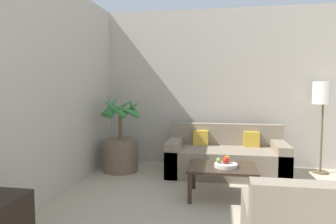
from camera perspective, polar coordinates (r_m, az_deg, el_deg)
wall_back at (r=5.47m, az=23.96°, el=4.25°), size 8.24×0.06×2.70m
potted_palm at (r=4.93m, az=-9.00°, el=-6.54°), size 0.66×0.72×1.28m
sofa_loveseat at (r=4.80m, az=10.94°, el=-8.52°), size 1.79×0.86×0.76m
floor_lamp at (r=5.26m, az=27.47°, el=2.54°), size 0.32×0.32×1.45m
coffee_table at (r=3.79m, az=10.26°, el=-10.88°), size 0.83×0.62×0.39m
fruit_bowl at (r=3.74m, az=10.97°, el=-9.93°), size 0.28×0.28×0.04m
apple_red at (r=3.72m, az=10.96°, el=-8.99°), size 0.08×0.08×0.08m
apple_green at (r=3.73m, az=9.66°, el=-9.05°), size 0.07×0.07×0.07m
orange_fruit at (r=3.81m, az=11.22°, el=-8.71°), size 0.08×0.08×0.08m
ottoman at (r=3.10m, az=22.99°, el=-18.06°), size 0.59×0.46×0.34m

